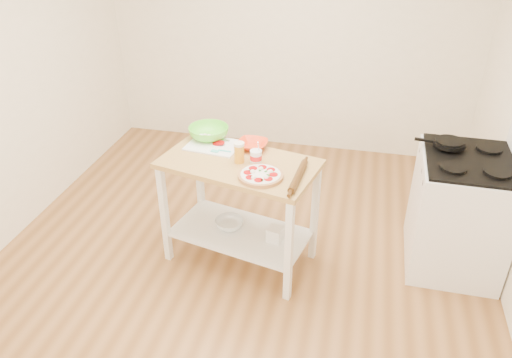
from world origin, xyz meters
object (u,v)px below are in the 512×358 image
object	(u,v)px
skillet	(449,143)
shelf_glass_bowl	(229,224)
prep_island	(239,191)
shelf_bin	(275,234)
green_bowl	(209,133)
yogurt_tub	(256,157)
knife	(209,138)
spatula	(220,151)
cutting_board	(214,145)
rolling_pin	(298,176)
beer_pint	(239,152)
gas_stove	(459,212)
orange_bowl	(252,145)
pizza	(261,175)

from	to	relation	value
skillet	shelf_glass_bowl	distance (m)	1.81
prep_island	shelf_bin	distance (m)	0.44
shelf_glass_bowl	shelf_bin	distance (m)	0.40
green_bowl	yogurt_tub	bearing A→B (deg)	-35.00
knife	yogurt_tub	size ratio (longest dim) A/B	1.45
spatula	yogurt_tub	world-z (taller)	yogurt_tub
prep_island	shelf_glass_bowl	world-z (taller)	prep_island
spatula	green_bowl	distance (m)	0.28
prep_island	cutting_board	world-z (taller)	cutting_board
cutting_board	knife	size ratio (longest dim) A/B	1.59
spatula	yogurt_tub	bearing A→B (deg)	-13.09
knife	rolling_pin	distance (m)	0.91
prep_island	beer_pint	bearing A→B (deg)	-36.69
gas_stove	beer_pint	size ratio (longest dim) A/B	7.08
skillet	green_bowl	world-z (taller)	green_bowl
prep_island	knife	size ratio (longest dim) A/B	4.60
rolling_pin	knife	bearing A→B (deg)	150.30
green_bowl	rolling_pin	bearing A→B (deg)	-31.09
cutting_board	green_bowl	distance (m)	0.15
prep_island	orange_bowl	bearing A→B (deg)	78.56
skillet	cutting_board	size ratio (longest dim) A/B	0.86
cutting_board	rolling_pin	world-z (taller)	rolling_pin
skillet	pizza	distance (m)	1.47
cutting_board	rolling_pin	bearing A→B (deg)	-20.04
orange_bowl	beer_pint	xyz separation A→B (m)	(-0.04, -0.24, 0.05)
spatula	shelf_bin	size ratio (longest dim) A/B	1.36
spatula	shelf_bin	world-z (taller)	spatula
yogurt_tub	shelf_bin	xyz separation A→B (m)	(0.16, -0.05, -0.64)
knife	shelf_glass_bowl	size ratio (longest dim) A/B	1.18
prep_island	spatula	distance (m)	0.34
beer_pint	pizza	bearing A→B (deg)	-41.85
shelf_glass_bowl	gas_stove	bearing A→B (deg)	10.00
rolling_pin	pizza	bearing A→B (deg)	-173.64
prep_island	shelf_glass_bowl	bearing A→B (deg)	160.01
pizza	rolling_pin	size ratio (longest dim) A/B	0.77
prep_island	yogurt_tub	size ratio (longest dim) A/B	6.69
gas_stove	rolling_pin	bearing A→B (deg)	-156.64
knife	shelf_glass_bowl	world-z (taller)	knife
prep_island	shelf_glass_bowl	size ratio (longest dim) A/B	5.43
spatula	knife	world-z (taller)	knife
prep_island	shelf_bin	world-z (taller)	prep_island
knife	rolling_pin	xyz separation A→B (m)	(0.79, -0.45, 0.01)
skillet	rolling_pin	xyz separation A→B (m)	(-1.04, -0.66, -0.05)
prep_island	knife	world-z (taller)	knife
shelf_glass_bowl	cutting_board	bearing A→B (deg)	132.56
cutting_board	yogurt_tub	world-z (taller)	yogurt_tub
cutting_board	yogurt_tub	size ratio (longest dim) A/B	2.31
prep_island	rolling_pin	distance (m)	0.56
pizza	shelf_bin	size ratio (longest dim) A/B	2.81
knife	beer_pint	distance (m)	0.45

